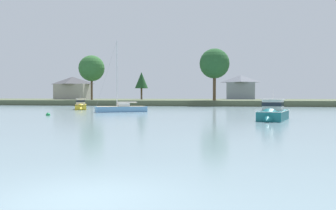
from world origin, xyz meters
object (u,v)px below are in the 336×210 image
object	(u,v)px
cruiser_yellow	(81,107)
cruiser_teal	(272,116)
sailboat_skyblue	(121,110)
mooring_buoy_green	(48,115)

from	to	relation	value
cruiser_yellow	cruiser_teal	size ratio (longest dim) A/B	0.94
cruiser_yellow	cruiser_teal	bearing A→B (deg)	-36.30
cruiser_teal	sailboat_skyblue	bearing A→B (deg)	144.01
cruiser_yellow	sailboat_skyblue	bearing A→B (deg)	-36.94
cruiser_yellow	mooring_buoy_green	world-z (taller)	cruiser_yellow
cruiser_yellow	cruiser_teal	world-z (taller)	cruiser_teal
cruiser_yellow	sailboat_skyblue	distance (m)	11.70
cruiser_teal	mooring_buoy_green	world-z (taller)	cruiser_teal
sailboat_skyblue	cruiser_teal	size ratio (longest dim) A/B	1.51
cruiser_teal	mooring_buoy_green	size ratio (longest dim) A/B	12.97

